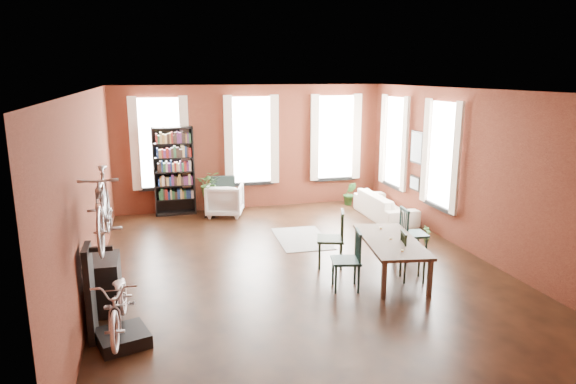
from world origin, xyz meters
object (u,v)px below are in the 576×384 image
object	(u,v)px
bicycle_floor	(117,276)
bike_trainer	(123,338)
dining_table	(390,258)
dining_chair_d	(413,234)
dining_chair_a	(346,260)
plant_stand	(210,206)
cream_sofa	(385,202)
console_table	(106,283)
dining_chair_b	(330,239)
bookshelf	(174,171)
dining_chair_c	(413,256)
white_armchair	(225,198)

from	to	relation	value
bicycle_floor	bike_trainer	bearing A→B (deg)	-57.26
bike_trainer	bicycle_floor	size ratio (longest dim) A/B	0.40
dining_table	dining_chair_d	distance (m)	1.06
dining_chair_a	plant_stand	bearing A→B (deg)	-148.73
dining_table	plant_stand	size ratio (longest dim) A/B	3.75
cream_sofa	console_table	world-z (taller)	cream_sofa
dining_chair_a	bicycle_floor	world-z (taller)	bicycle_floor
dining_chair_b	plant_stand	bearing A→B (deg)	-136.75
bookshelf	bike_trainer	xyz separation A→B (m)	(-1.01, -6.38, -1.01)
cream_sofa	console_table	size ratio (longest dim) A/B	2.60
dining_chair_b	console_table	world-z (taller)	dining_chair_b
console_table	dining_chair_c	bearing A→B (deg)	-2.30
dining_chair_c	dining_chair_d	bearing A→B (deg)	-14.28
dining_chair_d	cream_sofa	distance (m)	2.86
dining_chair_a	dining_chair_c	xyz separation A→B (m)	(1.24, 0.05, -0.06)
dining_table	dining_chair_c	bearing A→B (deg)	-33.85
dining_chair_c	white_armchair	world-z (taller)	white_armchair
dining_chair_b	bike_trainer	world-z (taller)	dining_chair_b
dining_chair_a	dining_chair_b	size ratio (longest dim) A/B	0.95
dining_chair_a	dining_chair_d	bearing A→B (deg)	132.16
bike_trainer	dining_chair_a	bearing A→B (deg)	14.92
console_table	bicycle_floor	world-z (taller)	bicycle_floor
dining_chair_a	console_table	bearing A→B (deg)	-80.98
dining_table	cream_sofa	distance (m)	3.76
dining_chair_a	dining_chair_d	size ratio (longest dim) A/B	0.99
dining_chair_c	cream_sofa	xyz separation A→B (m)	(1.25, 3.70, -0.02)
dining_chair_b	cream_sofa	bearing A→B (deg)	157.78
dining_chair_a	bike_trainer	xyz separation A→B (m)	(-3.48, -0.93, -0.41)
dining_chair_c	white_armchair	xyz separation A→B (m)	(-2.51, 4.95, 0.01)
dining_table	dining_chair_a	world-z (taller)	dining_chair_a
dining_chair_b	bike_trainer	distance (m)	4.11
dining_chair_d	bookshelf	distance (m)	6.17
dining_chair_a	dining_chair_b	world-z (taller)	dining_chair_b
cream_sofa	bicycle_floor	bearing A→B (deg)	127.95
cream_sofa	bicycle_floor	size ratio (longest dim) A/B	1.34
console_table	bicycle_floor	xyz separation A→B (m)	(0.26, -1.16, 0.55)
white_armchair	bike_trainer	bearing A→B (deg)	86.56
dining_chair_c	plant_stand	size ratio (longest dim) A/B	1.65
dining_table	console_table	xyz separation A→B (m)	(-4.69, -0.07, 0.07)
bike_trainer	bookshelf	bearing A→B (deg)	80.98
dining_chair_a	bike_trainer	world-z (taller)	dining_chair_a
dining_chair_c	white_armchair	distance (m)	5.55
white_armchair	dining_chair_a	bearing A→B (deg)	121.23
bookshelf	cream_sofa	distance (m)	5.28
white_armchair	dining_chair_c	bearing A→B (deg)	133.84
dining_chair_d	cream_sofa	xyz separation A→B (m)	(0.73, 2.76, -0.09)
plant_stand	dining_table	bearing A→B (deg)	-60.78
dining_chair_c	dining_chair_d	xyz separation A→B (m)	(0.52, 0.94, 0.07)
bookshelf	cream_sofa	world-z (taller)	bookshelf
bike_trainer	plant_stand	world-z (taller)	plant_stand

